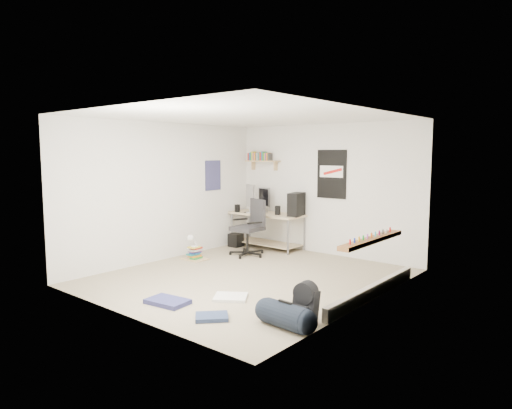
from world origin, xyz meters
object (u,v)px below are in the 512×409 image
Objects in this scene: duffel_bag at (285,316)px; book_stack at (195,251)px; backpack at (306,305)px; office_chair at (247,230)px; desk at (267,230)px.

book_stack is at bearing 157.72° from duffel_bag.
backpack is 0.32m from duffel_bag.
backpack is at bearing 80.86° from duffel_bag.
office_chair reaches higher than book_stack.
book_stack is at bearing -101.22° from office_chair.
duffel_bag is (2.85, -3.29, -0.22)m from desk.
office_chair is (0.14, -0.79, 0.13)m from desk.
duffel_bag is 1.37× the size of book_stack.
backpack is (2.79, -2.20, -0.29)m from office_chair.
desk is 0.81m from office_chair.
duffel_bag is at bearing -109.52° from backpack.
desk reaches higher than duffel_bag.
duffel_bag is (2.72, -2.50, -0.35)m from office_chair.
desk reaches higher than backpack.
backpack is at bearing -21.73° from book_stack.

